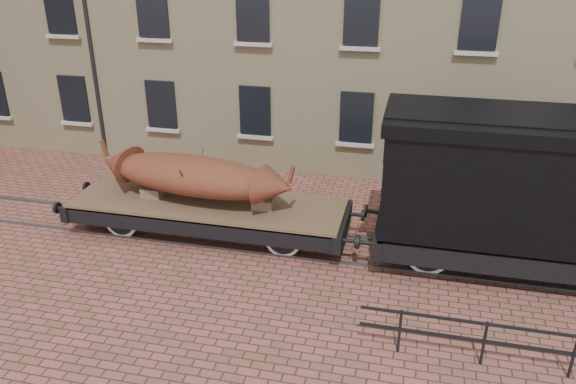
# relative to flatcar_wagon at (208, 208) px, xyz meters

# --- Properties ---
(ground) EXTENTS (90.00, 90.00, 0.00)m
(ground) POSITION_rel_flatcar_wagon_xyz_m (2.45, -0.00, -0.80)
(ground) COLOR brown
(rail_track) EXTENTS (30.00, 1.52, 0.06)m
(rail_track) POSITION_rel_flatcar_wagon_xyz_m (2.45, -0.00, -0.77)
(rail_track) COLOR #59595E
(rail_track) RESTS_ON ground
(flatcar_wagon) EXTENTS (8.51, 2.31, 1.28)m
(flatcar_wagon) POSITION_rel_flatcar_wagon_xyz_m (0.00, 0.00, 0.00)
(flatcar_wagon) COLOR brown
(flatcar_wagon) RESTS_ON ground
(iron_boat) EXTENTS (5.83, 2.22, 1.43)m
(iron_boat) POSITION_rel_flatcar_wagon_xyz_m (-0.36, -0.00, 0.96)
(iron_boat) COLOR maroon
(iron_boat) RESTS_ON flatcar_wagon
(goods_van) EXTENTS (7.74, 2.82, 4.00)m
(goods_van) POSITION_rel_flatcar_wagon_xyz_m (8.09, -0.00, 1.71)
(goods_van) COLOR black
(goods_van) RESTS_ON ground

